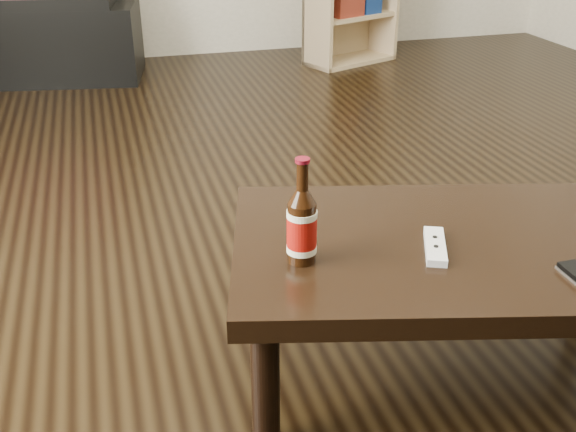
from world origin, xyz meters
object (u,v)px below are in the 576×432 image
object	(u,v)px
tv_stand	(45,42)
coffee_table	(459,259)
remote	(435,246)
beer_bottle	(302,226)

from	to	relation	value
tv_stand	coffee_table	bearing A→B (deg)	-62.32
tv_stand	remote	bearing A→B (deg)	-63.77
tv_stand	beer_bottle	bearing A→B (deg)	-68.61
tv_stand	coffee_table	size ratio (longest dim) A/B	0.97
tv_stand	remote	distance (m)	3.35
tv_stand	beer_bottle	distance (m)	3.25
tv_stand	coffee_table	world-z (taller)	tv_stand
tv_stand	remote	xyz separation A→B (m)	(0.95, -3.21, 0.17)
tv_stand	coffee_table	xyz separation A→B (m)	(1.04, -3.18, 0.11)
beer_bottle	remote	xyz separation A→B (m)	(0.30, -0.04, -0.07)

